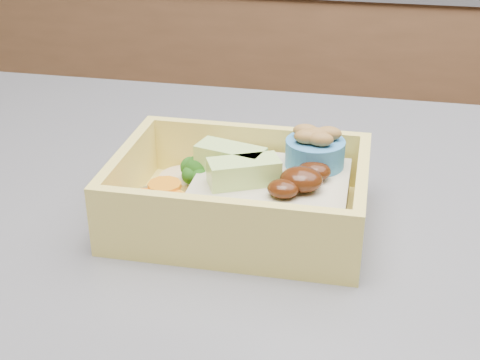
# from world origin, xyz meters

# --- Properties ---
(bento_box) EXTENTS (0.18, 0.13, 0.07)m
(bento_box) POSITION_xyz_m (-0.14, 0.03, 0.94)
(bento_box) COLOR #EBD361
(bento_box) RESTS_ON island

